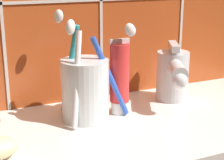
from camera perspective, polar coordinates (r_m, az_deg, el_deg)
sink_counter at (r=60.32cm, az=1.93°, el=-7.54°), size 69.71×28.35×2.00cm
toothbrush_cup at (r=60.12cm, az=-4.10°, el=-1.18°), size 12.96×10.57×17.64cm
toothpaste_tube at (r=62.09cm, az=1.15°, el=0.41°), size 3.39×3.23×12.83cm
sink_faucet at (r=69.18cm, az=9.32°, el=0.87°), size 7.88×11.99×10.66cm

